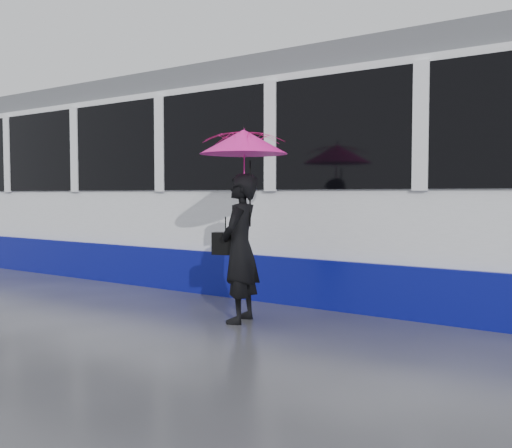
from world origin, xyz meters
The scene contains 6 objects.
ground centered at (0.00, 0.00, 0.00)m, with size 90.00×90.00×0.00m, color #29292E.
rails centered at (0.00, 2.50, 0.01)m, with size 34.00×1.51×0.02m.
tram centered at (3.20, 2.50, 1.64)m, with size 26.00×2.56×3.35m.
woman centered at (1.05, 0.10, 0.83)m, with size 0.61×0.40×1.67m, color black.
umbrella centered at (1.10, 0.10, 1.83)m, with size 1.20×1.20×1.13m.
handbag centered at (0.83, 0.12, 0.88)m, with size 0.32×0.20×0.44m.
Camera 1 is at (4.81, -5.04, 1.44)m, focal length 40.00 mm.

